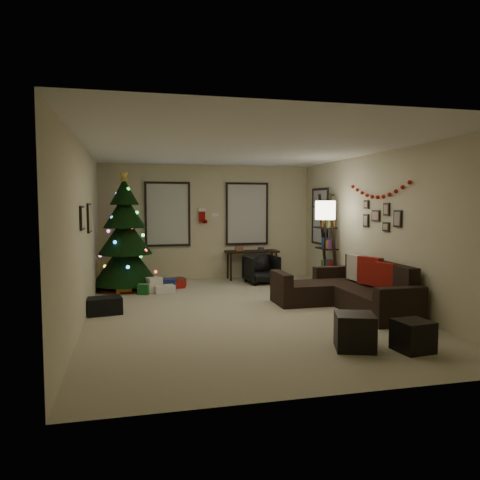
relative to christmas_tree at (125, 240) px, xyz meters
name	(u,v)px	position (x,y,z in m)	size (l,w,h in m)	color
floor	(242,311)	(1.91, -2.52, -1.04)	(7.00, 7.00, 0.00)	tan
ceiling	(243,148)	(1.91, -2.52, 1.66)	(7.00, 7.00, 0.00)	white
wall_back	(208,222)	(1.91, 0.98, 0.31)	(5.00, 5.00, 0.00)	beige
wall_front	(332,253)	(1.91, -6.02, 0.31)	(5.00, 5.00, 0.00)	beige
wall_left	(83,233)	(-0.59, -2.52, 0.31)	(7.00, 7.00, 0.00)	beige
wall_right	(380,229)	(4.41, -2.52, 0.31)	(7.00, 7.00, 0.00)	beige
window_back_left	(168,214)	(0.96, 0.95, 0.51)	(1.05, 0.06, 1.50)	#728CB2
window_back_right	(247,214)	(2.86, 0.95, 0.51)	(1.05, 0.06, 1.50)	#728CB2
window_right_wall	(321,216)	(4.38, 0.03, 0.46)	(0.06, 0.90, 1.30)	#728CB2
christmas_tree	(125,240)	(0.00, 0.00, 0.00)	(1.36, 1.36, 2.52)	black
presents	(154,285)	(0.56, -0.27, -0.93)	(1.50, 1.01, 0.30)	navy
sofa	(349,292)	(3.78, -2.66, -0.78)	(1.71, 2.50, 0.83)	black
pillow_red_a	(385,275)	(4.12, -3.23, -0.40)	(0.11, 0.40, 0.40)	maroon
pillow_red_b	(370,271)	(4.12, -2.74, -0.40)	(0.13, 0.48, 0.48)	maroon
pillow_cream	(356,268)	(4.12, -2.24, -0.41)	(0.13, 0.46, 0.46)	#BDB499
ottoman_near	(355,332)	(2.79, -4.79, -0.82)	(0.47, 0.47, 0.44)	black
ottoman_far	(413,336)	(3.44, -5.03, -0.85)	(0.40, 0.40, 0.38)	black
desk	(252,254)	(2.92, 0.70, -0.45)	(1.26, 0.45, 0.68)	black
desk_chair	(261,269)	(2.97, 0.05, -0.72)	(0.63, 0.59, 0.64)	black
bookshelf	(327,242)	(4.21, -0.74, -0.07)	(0.30, 0.59, 2.01)	black
potted_plant	(326,201)	(4.21, -0.65, 0.80)	(0.51, 0.44, 0.56)	#4C4C4C
floor_lamp	(325,216)	(3.86, -1.41, 0.50)	(0.39, 0.39, 1.85)	black
art_map	(89,218)	(-0.57, -1.59, 0.51)	(0.04, 0.60, 0.50)	black
art_abstract	(82,218)	(-0.57, -2.82, 0.55)	(0.04, 0.45, 0.35)	black
gallery	(381,216)	(4.39, -2.59, 0.53)	(0.03, 1.25, 0.54)	black
garland	(378,190)	(4.36, -2.52, 0.98)	(0.08, 1.90, 0.30)	#A5140C
stocking_left	(202,215)	(1.77, 0.91, 0.48)	(0.20, 0.05, 0.36)	#990F0C
stocking_right	(215,220)	(2.10, 1.01, 0.36)	(0.20, 0.05, 0.36)	#990F0C
storage_bin	(104,306)	(-0.33, -2.18, -0.91)	(0.55, 0.37, 0.28)	black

